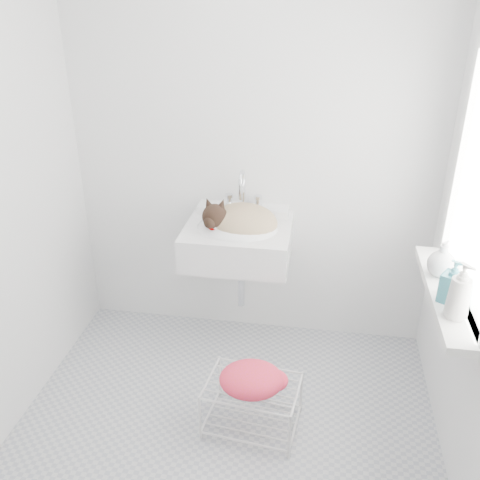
% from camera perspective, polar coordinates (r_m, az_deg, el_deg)
% --- Properties ---
extents(floor, '(2.20, 2.00, 0.02)m').
position_cam_1_polar(floor, '(2.91, -1.79, -20.23)').
color(floor, '#B1B3B5').
rests_on(floor, ground).
extents(back_wall, '(2.20, 0.02, 2.50)m').
position_cam_1_polar(back_wall, '(3.12, 1.41, 10.16)').
color(back_wall, white).
rests_on(back_wall, ground).
extents(windowsill, '(0.16, 0.88, 0.04)m').
position_cam_1_polar(windowsill, '(2.59, 21.48, -5.46)').
color(windowsill, white).
rests_on(windowsill, right_wall).
extents(sink, '(0.61, 0.53, 0.24)m').
position_cam_1_polar(sink, '(3.02, -0.20, 1.53)').
color(sink, white).
rests_on(sink, back_wall).
extents(faucet, '(0.22, 0.15, 0.22)m').
position_cam_1_polar(faucet, '(3.13, 0.33, 5.22)').
color(faucet, silver).
rests_on(faucet, sink).
extents(cat, '(0.44, 0.37, 0.26)m').
position_cam_1_polar(cat, '(2.99, -0.01, 2.07)').
color(cat, tan).
rests_on(cat, sink).
extents(wire_rack, '(0.49, 0.37, 0.28)m').
position_cam_1_polar(wire_rack, '(2.85, 1.32, -17.26)').
color(wire_rack, silver).
rests_on(wire_rack, floor).
extents(towel, '(0.35, 0.27, 0.13)m').
position_cam_1_polar(towel, '(2.71, 1.23, -15.49)').
color(towel, red).
rests_on(towel, wire_rack).
extents(bottle_a, '(0.12, 0.12, 0.22)m').
position_cam_1_polar(bottle_a, '(2.40, 22.25, -7.75)').
color(bottle_a, silver).
rests_on(bottle_a, windowsill).
extents(bottle_b, '(0.13, 0.12, 0.20)m').
position_cam_1_polar(bottle_b, '(2.50, 21.71, -6.18)').
color(bottle_b, teal).
rests_on(bottle_b, windowsill).
extents(bottle_c, '(0.19, 0.19, 0.17)m').
position_cam_1_polar(bottle_c, '(2.70, 20.82, -3.55)').
color(bottle_c, silver).
rests_on(bottle_c, windowsill).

